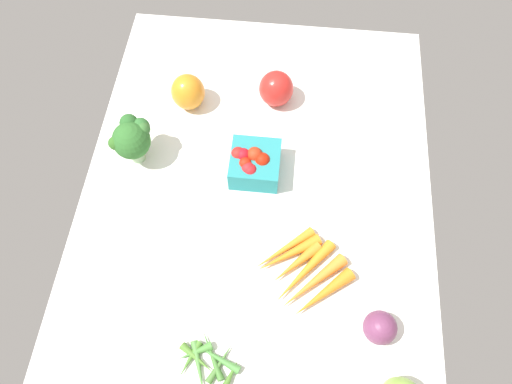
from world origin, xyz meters
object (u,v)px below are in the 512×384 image
object	(u,v)px
broccoli_head	(132,138)
okra_pile	(209,363)
berry_basket	(254,163)
carrot_bunch	(304,272)
bell_pepper_orange	(188,92)
bell_pepper_red	(276,89)
red_onion_center	(380,328)

from	to	relation	value
broccoli_head	okra_pile	bearing A→B (deg)	-152.40
berry_basket	broccoli_head	world-z (taller)	broccoli_head
berry_basket	carrot_bunch	distance (cm)	25.75
bell_pepper_orange	broccoli_head	size ratio (longest dim) A/B	0.78
okra_pile	berry_basket	bearing A→B (deg)	-5.48
bell_pepper_orange	broccoli_head	xyz separation A→B (cm)	(-15.72, 9.01, 2.84)
okra_pile	bell_pepper_orange	distance (cm)	60.05
okra_pile	bell_pepper_red	world-z (taller)	bell_pepper_red
red_onion_center	broccoli_head	distance (cm)	62.88
okra_pile	red_onion_center	bearing A→B (deg)	-73.59
berry_basket	bell_pepper_red	bearing A→B (deg)	-8.81
broccoli_head	red_onion_center	bearing A→B (deg)	-122.49
red_onion_center	bell_pepper_orange	xyz separation A→B (cm)	(49.43, 43.91, 1.25)
red_onion_center	okra_pile	bearing A→B (deg)	106.41
okra_pile	carrot_bunch	xyz separation A→B (cm)	(18.70, -16.20, 0.50)
berry_basket	carrot_bunch	bearing A→B (deg)	-151.49
carrot_bunch	bell_pepper_red	world-z (taller)	bell_pepper_red
red_onion_center	carrot_bunch	size ratio (longest dim) A/B	0.30
red_onion_center	bell_pepper_orange	size ratio (longest dim) A/B	0.71
bell_pepper_orange	okra_pile	bearing A→B (deg)	-167.16
red_onion_center	berry_basket	world-z (taller)	berry_basket
berry_basket	bell_pepper_red	xyz separation A→B (cm)	(20.35, -3.15, 0.76)
red_onion_center	berry_basket	bearing A→B (deg)	39.57
berry_basket	bell_pepper_orange	bearing A→B (deg)	45.12
berry_basket	bell_pepper_red	distance (cm)	20.61
red_onion_center	bell_pepper_red	world-z (taller)	bell_pepper_red
red_onion_center	carrot_bunch	bearing A→B (deg)	56.05
carrot_bunch	berry_basket	bearing A→B (deg)	28.51
red_onion_center	bell_pepper_red	xyz separation A→B (cm)	(52.58, 23.48, 1.17)
red_onion_center	bell_pepper_red	distance (cm)	57.60
red_onion_center	okra_pile	xyz separation A→B (cm)	(-9.01, 30.60, -2.35)
okra_pile	berry_basket	world-z (taller)	berry_basket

